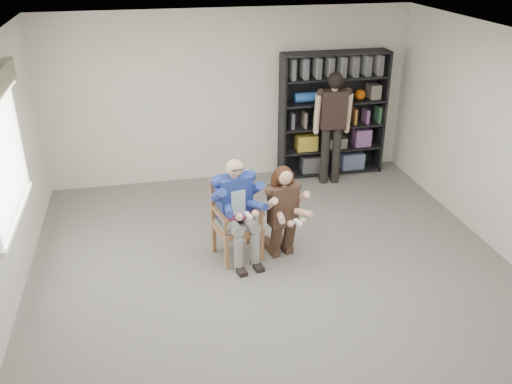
{
  "coord_description": "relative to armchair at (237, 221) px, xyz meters",
  "views": [
    {
      "loc": [
        -1.42,
        -5.05,
        3.82
      ],
      "look_at": [
        -0.2,
        0.6,
        1.05
      ],
      "focal_mm": 38.0,
      "sensor_mm": 36.0,
      "label": 1
    }
  ],
  "objects": [
    {
      "name": "window_left",
      "position": [
        -2.57,
        0.1,
        1.11
      ],
      "size": [
        0.16,
        2.0,
        1.75
      ],
      "primitive_type": null,
      "color": "white",
      "rests_on": "room_shell"
    },
    {
      "name": "floor",
      "position": [
        0.38,
        -0.9,
        -0.52
      ],
      "size": [
        6.0,
        7.0,
        0.01
      ],
      "primitive_type": "cube",
      "color": "slate",
      "rests_on": "ground"
    },
    {
      "name": "armchair",
      "position": [
        0.0,
        0.0,
        0.0
      ],
      "size": [
        0.71,
        0.7,
        1.04
      ],
      "primitive_type": null,
      "rotation": [
        0.0,
        0.0,
        0.21
      ],
      "color": "olive",
      "rests_on": "floor"
    },
    {
      "name": "kneeling_woman",
      "position": [
        0.58,
        -0.12,
        0.1
      ],
      "size": [
        0.68,
        0.92,
        1.24
      ],
      "primitive_type": null,
      "rotation": [
        0.0,
        0.0,
        0.21
      ],
      "color": "#3E2B22",
      "rests_on": "floor"
    },
    {
      "name": "seated_man",
      "position": [
        0.0,
        0.0,
        0.16
      ],
      "size": [
        0.74,
        0.92,
        1.36
      ],
      "primitive_type": null,
      "rotation": [
        0.0,
        0.0,
        0.21
      ],
      "color": "navy",
      "rests_on": "floor"
    },
    {
      "name": "bookshelf",
      "position": [
        2.08,
        2.38,
        0.53
      ],
      "size": [
        1.8,
        0.38,
        2.1
      ],
      "primitive_type": null,
      "color": "black",
      "rests_on": "floor"
    },
    {
      "name": "standing_man",
      "position": [
        1.94,
        1.97,
        0.41
      ],
      "size": [
        0.6,
        0.38,
        1.86
      ],
      "primitive_type": null,
      "rotation": [
        0.0,
        0.0,
        -0.1
      ],
      "color": "black",
      "rests_on": "floor"
    },
    {
      "name": "room_shell",
      "position": [
        0.38,
        -0.9,
        0.88
      ],
      "size": [
        6.0,
        7.0,
        2.8
      ],
      "primitive_type": null,
      "color": "silver",
      "rests_on": "ground"
    }
  ]
}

